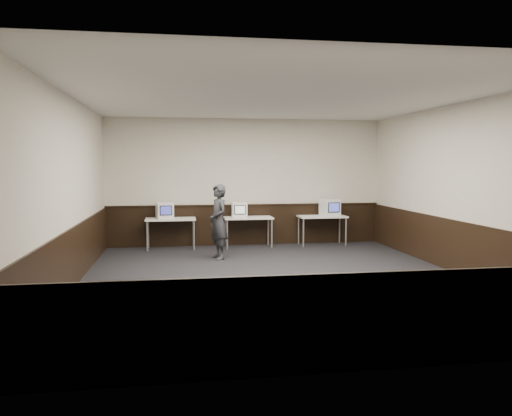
{
  "coord_description": "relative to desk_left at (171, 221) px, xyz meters",
  "views": [
    {
      "loc": [
        -1.73,
        -8.58,
        2.06
      ],
      "look_at": [
        -0.12,
        1.6,
        1.15
      ],
      "focal_mm": 35.0,
      "sensor_mm": 36.0,
      "label": 1
    }
  ],
  "objects": [
    {
      "name": "desk_center",
      "position": [
        1.9,
        0.0,
        0.0
      ],
      "size": [
        1.2,
        0.6,
        0.75
      ],
      "color": "white",
      "rests_on": "ground"
    },
    {
      "name": "wainscot_back",
      "position": [
        1.9,
        0.38,
        -0.18
      ],
      "size": [
        6.98,
        0.04,
        1.0
      ],
      "primitive_type": "cube",
      "color": "black",
      "rests_on": "back_wall"
    },
    {
      "name": "wainscot_left",
      "position": [
        -1.58,
        -3.6,
        -0.18
      ],
      "size": [
        0.04,
        7.98,
        1.0
      ],
      "primitive_type": "cube",
      "color": "black",
      "rests_on": "left_wall"
    },
    {
      "name": "left_wall",
      "position": [
        -1.6,
        -3.6,
        0.92
      ],
      "size": [
        0.0,
        8.0,
        8.0
      ],
      "primitive_type": "plane",
      "rotation": [
        1.57,
        0.0,
        1.57
      ],
      "color": "beige",
      "rests_on": "ground"
    },
    {
      "name": "desk_left",
      "position": [
        0.0,
        0.0,
        0.0
      ],
      "size": [
        1.2,
        0.6,
        0.75
      ],
      "color": "white",
      "rests_on": "ground"
    },
    {
      "name": "wainscot_right",
      "position": [
        5.38,
        -3.6,
        -0.18
      ],
      "size": [
        0.04,
        7.98,
        1.0
      ],
      "primitive_type": "cube",
      "color": "black",
      "rests_on": "right_wall"
    },
    {
      "name": "wainscot_front",
      "position": [
        1.9,
        -7.58,
        -0.18
      ],
      "size": [
        6.98,
        0.04,
        1.0
      ],
      "primitive_type": "cube",
      "color": "black",
      "rests_on": "front_wall"
    },
    {
      "name": "emac_right",
      "position": [
        3.99,
        -0.03,
        0.28
      ],
      "size": [
        0.48,
        0.5,
        0.42
      ],
      "rotation": [
        0.0,
        0.0,
        0.16
      ],
      "color": "white",
      "rests_on": "desk_right"
    },
    {
      "name": "right_wall",
      "position": [
        5.4,
        -3.6,
        0.92
      ],
      "size": [
        0.0,
        8.0,
        8.0
      ],
      "primitive_type": "plane",
      "rotation": [
        1.57,
        0.0,
        -1.57
      ],
      "color": "beige",
      "rests_on": "ground"
    },
    {
      "name": "desk_right",
      "position": [
        3.8,
        0.0,
        0.0
      ],
      "size": [
        1.2,
        0.6,
        0.75
      ],
      "color": "white",
      "rests_on": "ground"
    },
    {
      "name": "front_wall",
      "position": [
        1.9,
        -7.6,
        0.92
      ],
      "size": [
        7.0,
        0.0,
        7.0
      ],
      "primitive_type": "plane",
      "rotation": [
        -1.57,
        0.0,
        0.0
      ],
      "color": "beige",
      "rests_on": "ground"
    },
    {
      "name": "emac_left",
      "position": [
        -0.14,
        -0.03,
        0.27
      ],
      "size": [
        0.45,
        0.47,
        0.39
      ],
      "rotation": [
        0.0,
        0.0,
        0.17
      ],
      "color": "white",
      "rests_on": "desk_left"
    },
    {
      "name": "emac_center",
      "position": [
        1.67,
        -0.04,
        0.26
      ],
      "size": [
        0.38,
        0.41,
        0.37
      ],
      "rotation": [
        0.0,
        0.0,
        -0.03
      ],
      "color": "white",
      "rests_on": "desk_center"
    },
    {
      "name": "ceiling",
      "position": [
        1.9,
        -3.6,
        2.52
      ],
      "size": [
        8.0,
        8.0,
        0.0
      ],
      "primitive_type": "plane",
      "rotation": [
        3.14,
        0.0,
        0.0
      ],
      "color": "white",
      "rests_on": "back_wall"
    },
    {
      "name": "person",
      "position": [
        1.04,
        -1.45,
        0.13
      ],
      "size": [
        0.55,
        0.68,
        1.62
      ],
      "primitive_type": "imported",
      "rotation": [
        0.0,
        0.0,
        -1.26
      ],
      "color": "#28292D",
      "rests_on": "ground"
    },
    {
      "name": "back_wall",
      "position": [
        1.9,
        0.4,
        0.92
      ],
      "size": [
        7.0,
        0.0,
        7.0
      ],
      "primitive_type": "plane",
      "rotation": [
        1.57,
        0.0,
        0.0
      ],
      "color": "beige",
      "rests_on": "ground"
    },
    {
      "name": "wainscot_rail",
      "position": [
        1.9,
        0.36,
        0.34
      ],
      "size": [
        6.98,
        0.06,
        0.04
      ],
      "primitive_type": "cube",
      "color": "black",
      "rests_on": "wainscot_back"
    },
    {
      "name": "floor",
      "position": [
        1.9,
        -3.6,
        -0.68
      ],
      "size": [
        8.0,
        8.0,
        0.0
      ],
      "primitive_type": "plane",
      "color": "black",
      "rests_on": "ground"
    }
  ]
}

